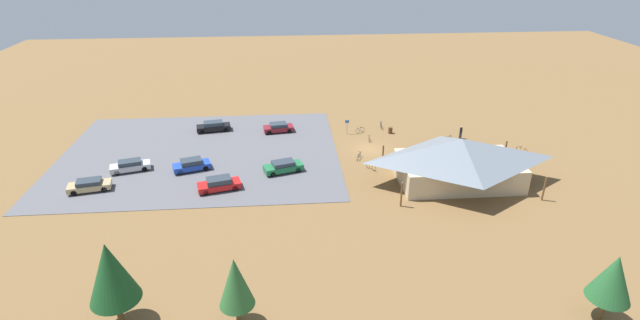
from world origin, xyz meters
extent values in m
plane|color=brown|center=(0.00, 0.00, 0.00)|extent=(160.00, 160.00, 0.00)
cube|color=#56565B|center=(22.27, -0.43, 0.03)|extent=(35.58, 28.03, 0.05)
cube|color=#C6B28E|center=(-8.39, 10.04, 1.41)|extent=(13.36, 7.55, 2.82)
pyramid|color=slate|center=(-8.39, 10.04, 4.11)|extent=(15.83, 10.01, 2.58)
cylinder|color=brown|center=(-16.12, 5.22, 1.41)|extent=(0.20, 0.20, 2.82)
cylinder|color=brown|center=(-0.66, 5.22, 1.41)|extent=(0.20, 0.20, 2.82)
cylinder|color=brown|center=(-16.12, 14.86, 1.41)|extent=(0.20, 0.20, 2.82)
cylinder|color=brown|center=(-0.66, 14.86, 1.41)|extent=(0.20, 0.20, 2.82)
cylinder|color=brown|center=(-3.97, -5.36, 0.45)|extent=(0.60, 0.60, 0.90)
cylinder|color=#99999E|center=(2.30, -5.57, 1.10)|extent=(0.08, 0.08, 2.20)
cube|color=#1959B2|center=(2.30, -5.57, 1.90)|extent=(0.56, 0.04, 0.40)
cylinder|color=brown|center=(15.10, 30.38, 0.93)|extent=(0.37, 0.37, 1.85)
cone|color=#2D6633|center=(15.10, 30.38, 3.83)|extent=(2.57, 2.57, 3.95)
cylinder|color=brown|center=(-11.63, 32.14, 1.02)|extent=(0.32, 0.32, 2.04)
cone|color=#235B2D|center=(-11.63, 32.14, 3.86)|extent=(3.04, 3.04, 3.65)
cylinder|color=brown|center=(23.70, 29.64, 1.16)|extent=(0.46, 0.46, 2.31)
cone|color=#194C23|center=(23.70, 29.64, 4.67)|extent=(3.57, 3.57, 4.72)
torus|color=black|center=(0.61, 6.44, 0.34)|extent=(0.43, 0.57, 0.67)
torus|color=black|center=(1.18, 5.65, 0.34)|extent=(0.43, 0.57, 0.67)
cylinder|color=yellow|center=(0.90, 6.04, 0.45)|extent=(0.56, 0.75, 0.04)
cylinder|color=yellow|center=(0.79, 6.18, 0.54)|extent=(0.04, 0.04, 0.40)
cube|color=black|center=(0.79, 6.18, 0.74)|extent=(0.18, 0.21, 0.05)
cylinder|color=yellow|center=(1.13, 5.73, 0.58)|extent=(0.04, 0.04, 0.48)
cylinder|color=black|center=(1.13, 5.73, 0.82)|extent=(0.41, 0.31, 0.03)
torus|color=black|center=(-14.13, 0.36, 0.35)|extent=(0.66, 0.32, 0.70)
torus|color=black|center=(-13.24, 0.76, 0.35)|extent=(0.66, 0.32, 0.70)
cylinder|color=#1E7F38|center=(-13.68, 0.56, 0.47)|extent=(0.84, 0.40, 0.04)
cylinder|color=#1E7F38|center=(-13.84, 0.49, 0.58)|extent=(0.04, 0.04, 0.46)
cube|color=black|center=(-13.84, 0.49, 0.81)|extent=(0.22, 0.15, 0.05)
cylinder|color=#1E7F38|center=(-13.33, 0.72, 0.59)|extent=(0.04, 0.04, 0.48)
cylinder|color=black|center=(-13.33, 0.72, 0.83)|extent=(0.23, 0.45, 0.03)
torus|color=black|center=(-19.43, 2.34, 0.36)|extent=(0.34, 0.67, 0.72)
torus|color=black|center=(-19.88, 3.31, 0.36)|extent=(0.34, 0.67, 0.72)
cylinder|color=orange|center=(-19.65, 2.82, 0.48)|extent=(0.44, 0.90, 0.04)
cylinder|color=orange|center=(-19.57, 2.65, 0.59)|extent=(0.04, 0.04, 0.45)
cube|color=black|center=(-19.57, 2.65, 0.81)|extent=(0.16, 0.22, 0.05)
cylinder|color=orange|center=(-19.83, 3.21, 0.58)|extent=(0.04, 0.04, 0.43)
cylinder|color=black|center=(-19.83, 3.21, 0.79)|extent=(0.45, 0.23, 0.03)
torus|color=black|center=(-0.35, -2.30, 0.32)|extent=(0.14, 0.64, 0.64)
torus|color=black|center=(-0.51, -3.28, 0.32)|extent=(0.14, 0.64, 0.64)
cylinder|color=red|center=(-0.43, -2.79, 0.43)|extent=(0.18, 0.91, 0.04)
cylinder|color=red|center=(-0.40, -2.61, 0.50)|extent=(0.04, 0.04, 0.35)
cube|color=black|center=(-0.40, -2.61, 0.67)|extent=(0.11, 0.21, 0.05)
cylinder|color=red|center=(-0.49, -3.18, 0.51)|extent=(0.04, 0.04, 0.39)
cylinder|color=black|center=(-0.49, -3.18, 0.71)|extent=(0.48, 0.11, 0.03)
torus|color=black|center=(-0.03, -6.11, 0.38)|extent=(0.64, 0.46, 0.76)
torus|color=black|center=(0.76, -5.56, 0.38)|extent=(0.64, 0.46, 0.76)
cylinder|color=#B7B7BC|center=(0.37, -5.84, 0.50)|extent=(0.75, 0.53, 0.04)
cylinder|color=#B7B7BC|center=(0.23, -5.94, 0.60)|extent=(0.04, 0.04, 0.45)
cube|color=black|center=(0.23, -5.94, 0.83)|extent=(0.21, 0.18, 0.05)
cylinder|color=#B7B7BC|center=(0.68, -5.62, 0.61)|extent=(0.04, 0.04, 0.46)
cylinder|color=black|center=(0.68, -5.62, 0.84)|extent=(0.30, 0.41, 0.03)
torus|color=black|center=(-10.84, -1.31, 0.36)|extent=(0.59, 0.49, 0.73)
torus|color=black|center=(-11.60, -1.91, 0.36)|extent=(0.59, 0.49, 0.73)
cylinder|color=black|center=(-11.22, -1.61, 0.49)|extent=(0.72, 0.58, 0.04)
cylinder|color=black|center=(-11.08, -1.50, 0.58)|extent=(0.04, 0.04, 0.43)
cube|color=black|center=(-11.08, -1.50, 0.79)|extent=(0.21, 0.19, 0.05)
cylinder|color=black|center=(-11.52, -1.85, 0.62)|extent=(0.04, 0.04, 0.50)
cylinder|color=black|center=(-11.52, -1.85, 0.87)|extent=(0.33, 0.40, 0.03)
torus|color=black|center=(-2.98, -6.98, 0.37)|extent=(0.13, 0.74, 0.74)
torus|color=black|center=(-3.10, -7.98, 0.37)|extent=(0.13, 0.74, 0.74)
cylinder|color=#2347B7|center=(-3.04, -7.48, 0.49)|extent=(0.15, 0.92, 0.04)
cylinder|color=#2347B7|center=(-3.02, -7.30, 0.60)|extent=(0.04, 0.04, 0.45)
cube|color=black|center=(-3.02, -7.30, 0.82)|extent=(0.10, 0.21, 0.05)
cylinder|color=#2347B7|center=(-3.09, -7.88, 0.61)|extent=(0.04, 0.04, 0.47)
cylinder|color=black|center=(-3.09, -7.88, 0.84)|extent=(0.48, 0.09, 0.03)
torus|color=black|center=(2.11, 3.35, 0.34)|extent=(0.31, 0.64, 0.68)
torus|color=black|center=(1.67, 2.36, 0.34)|extent=(0.31, 0.64, 0.68)
cylinder|color=#197A7F|center=(1.89, 2.86, 0.45)|extent=(0.44, 0.92, 0.04)
cylinder|color=#197A7F|center=(1.97, 3.04, 0.53)|extent=(0.04, 0.04, 0.37)
cube|color=black|center=(1.97, 3.04, 0.71)|extent=(0.15, 0.22, 0.05)
cylinder|color=#197A7F|center=(1.71, 2.46, 0.57)|extent=(0.04, 0.04, 0.46)
cylinder|color=black|center=(1.71, 2.46, 0.80)|extent=(0.45, 0.22, 0.03)
cube|color=#1E6B3D|center=(11.52, 5.82, 0.61)|extent=(4.96, 3.11, 0.67)
cube|color=#2D3842|center=(11.52, 5.82, 1.18)|extent=(2.95, 2.31, 0.47)
cylinder|color=black|center=(12.79, 7.05, 0.37)|extent=(0.68, 0.40, 0.64)
cylinder|color=black|center=(13.26, 5.49, 0.37)|extent=(0.68, 0.40, 0.64)
cylinder|color=black|center=(9.78, 6.14, 0.37)|extent=(0.68, 0.40, 0.64)
cylinder|color=black|center=(10.25, 4.58, 0.37)|extent=(0.68, 0.40, 0.64)
cube|color=#1E42B2|center=(22.55, 4.45, 0.59)|extent=(4.71, 3.07, 0.64)
cube|color=#2D3842|center=(22.55, 4.45, 1.18)|extent=(2.82, 2.28, 0.55)
cylinder|color=black|center=(23.72, 5.67, 0.37)|extent=(0.68, 0.40, 0.64)
cylinder|color=black|center=(24.21, 4.13, 0.37)|extent=(0.68, 0.40, 0.64)
cylinder|color=black|center=(20.89, 4.76, 0.37)|extent=(0.68, 0.40, 0.64)
cylinder|color=black|center=(21.38, 3.23, 0.37)|extent=(0.68, 0.40, 0.64)
cube|color=#BCBCC1|center=(29.88, 4.05, 0.59)|extent=(4.88, 2.86, 0.64)
cube|color=#2D3842|center=(29.88, 4.05, 1.16)|extent=(2.88, 2.13, 0.49)
cylinder|color=black|center=(31.19, 5.18, 0.37)|extent=(0.68, 0.38, 0.64)
cylinder|color=black|center=(31.59, 3.76, 0.37)|extent=(0.68, 0.38, 0.64)
cylinder|color=black|center=(28.18, 4.35, 0.37)|extent=(0.68, 0.38, 0.64)
cylinder|color=black|center=(28.58, 2.92, 0.37)|extent=(0.68, 0.38, 0.64)
cube|color=black|center=(21.42, -8.24, 0.60)|extent=(5.00, 2.53, 0.65)
cube|color=#2D3842|center=(21.42, -8.24, 1.20)|extent=(2.89, 1.97, 0.55)
cylinder|color=black|center=(22.90, -7.21, 0.37)|extent=(0.67, 0.32, 0.64)
cylinder|color=black|center=(23.15, -8.73, 0.37)|extent=(0.67, 0.32, 0.64)
cylinder|color=black|center=(19.69, -7.75, 0.37)|extent=(0.67, 0.32, 0.64)
cylinder|color=black|center=(19.95, -9.27, 0.37)|extent=(0.67, 0.32, 0.64)
cube|color=maroon|center=(12.05, -7.15, 0.58)|extent=(4.44, 2.42, 0.62)
cube|color=#2D3842|center=(12.05, -7.15, 1.12)|extent=(2.57, 1.95, 0.46)
cylinder|color=black|center=(13.36, -6.14, 0.37)|extent=(0.66, 0.31, 0.64)
cylinder|color=black|center=(13.59, -7.77, 0.37)|extent=(0.66, 0.31, 0.64)
cylinder|color=black|center=(10.52, -6.53, 0.37)|extent=(0.66, 0.31, 0.64)
cylinder|color=black|center=(10.74, -8.16, 0.37)|extent=(0.66, 0.31, 0.64)
cube|color=tan|center=(33.05, 8.71, 0.58)|extent=(4.79, 2.67, 0.63)
cube|color=#2D3842|center=(33.05, 8.71, 1.13)|extent=(2.79, 2.07, 0.45)
cylinder|color=black|center=(34.40, 9.79, 0.37)|extent=(0.67, 0.34, 0.64)
cylinder|color=black|center=(34.72, 8.23, 0.37)|extent=(0.67, 0.34, 0.64)
cylinder|color=black|center=(31.39, 9.19, 0.37)|extent=(0.67, 0.34, 0.64)
cylinder|color=black|center=(31.70, 7.62, 0.37)|extent=(0.67, 0.34, 0.64)
cube|color=red|center=(18.71, 9.70, 0.58)|extent=(5.03, 2.98, 0.63)
cube|color=#2D3842|center=(18.71, 9.70, 1.19)|extent=(2.96, 2.25, 0.59)
cylinder|color=black|center=(20.06, 10.90, 0.37)|extent=(0.67, 0.37, 0.64)
cylinder|color=black|center=(20.47, 9.29, 0.37)|extent=(0.67, 0.37, 0.64)
cylinder|color=black|center=(16.96, 10.10, 0.37)|extent=(0.67, 0.37, 0.64)
cylinder|color=black|center=(17.37, 8.50, 0.37)|extent=(0.67, 0.37, 0.64)
cube|color=#2D3347|center=(-13.32, -2.62, 0.46)|extent=(0.40, 0.38, 0.91)
cylinder|color=black|center=(-13.32, -2.62, 1.26)|extent=(0.36, 0.36, 0.70)
sphere|color=tan|center=(-13.32, -2.62, 1.73)|extent=(0.24, 0.24, 0.24)
camera|label=1|loc=(11.38, 57.43, 25.90)|focal=26.85mm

